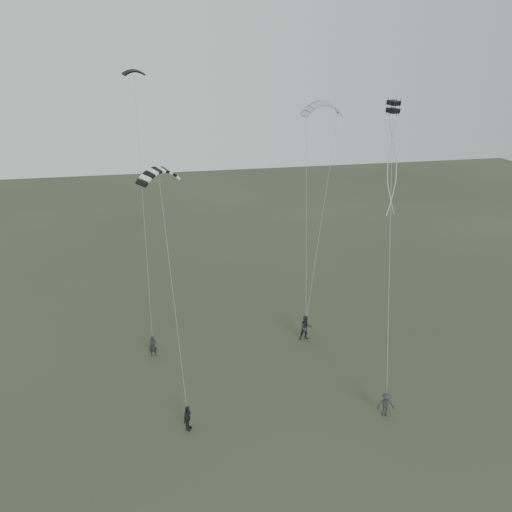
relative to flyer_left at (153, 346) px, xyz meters
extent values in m
plane|color=#303924|center=(5.81, -6.41, -0.76)|extent=(140.00, 140.00, 0.00)
imported|color=black|center=(0.00, 0.00, 0.00)|extent=(0.57, 0.38, 1.51)
imported|color=#26262B|center=(11.06, -0.19, 0.20)|extent=(0.93, 0.73, 1.90)
imported|color=black|center=(1.66, -8.12, 0.00)|extent=(0.73, 0.96, 1.52)
imported|color=#2A2A2F|center=(12.95, -9.40, 0.01)|extent=(1.07, 0.74, 1.53)
camera|label=1|loc=(0.50, -30.94, 18.38)|focal=35.00mm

